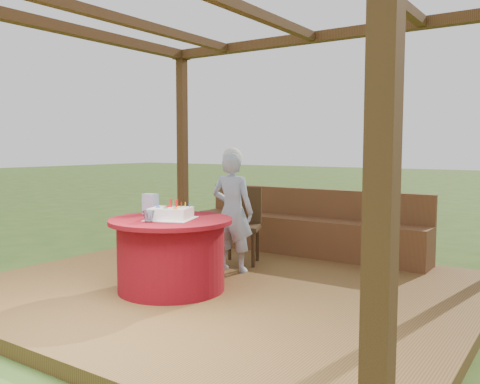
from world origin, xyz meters
name	(u,v)px	position (x,y,z in m)	size (l,w,h in m)	color
ground	(226,297)	(0.00, 0.00, 0.00)	(60.00, 60.00, 0.00)	#304E1A
deck	(226,291)	(0.00, 0.00, 0.06)	(4.50, 4.00, 0.12)	brown
pergola	(225,43)	(0.00, 0.00, 2.41)	(4.50, 4.00, 2.72)	brown
bench	(306,233)	(0.00, 1.72, 0.38)	(3.00, 0.42, 0.80)	brown
table	(171,254)	(-0.32, -0.42, 0.46)	(1.14, 1.14, 0.67)	maroon
chair	(242,221)	(-0.41, 0.90, 0.59)	(0.54, 0.54, 0.86)	#382511
elderly_woman	(232,209)	(-0.26, 0.49, 0.79)	(0.51, 0.38, 1.32)	#8BAACF
birthday_cake	(171,213)	(-0.30, -0.44, 0.84)	(0.51, 0.51, 0.18)	white
gift_bag	(150,204)	(-0.70, -0.29, 0.89)	(0.14, 0.09, 0.20)	#C781AE
drinking_glass	(148,216)	(-0.33, -0.69, 0.84)	(0.11, 0.11, 0.10)	white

